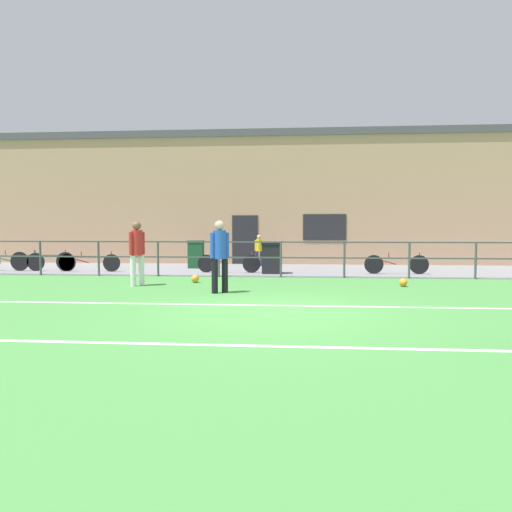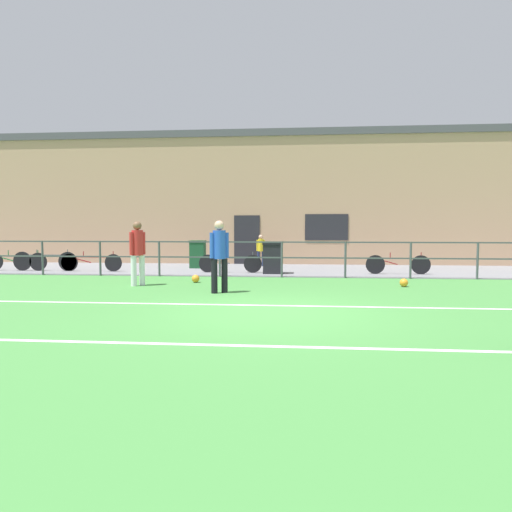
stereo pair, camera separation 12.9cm
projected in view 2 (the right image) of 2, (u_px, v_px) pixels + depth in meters
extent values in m
cube|color=#42843D|center=(270.00, 313.00, 8.77)|extent=(60.00, 44.00, 0.04)
cube|color=white|center=(272.00, 305.00, 9.46)|extent=(36.00, 0.11, 0.00)
cube|color=white|center=(258.00, 346.00, 6.25)|extent=(36.00, 0.11, 0.00)
cube|color=slate|center=(284.00, 270.00, 17.21)|extent=(48.00, 5.00, 0.02)
cylinder|color=#474C51|center=(43.00, 258.00, 15.43)|extent=(0.07, 0.07, 1.15)
cylinder|color=#474C51|center=(100.00, 258.00, 15.25)|extent=(0.07, 0.07, 1.15)
cylinder|color=#474C51|center=(159.00, 259.00, 15.06)|extent=(0.07, 0.07, 1.15)
cylinder|color=#474C51|center=(220.00, 259.00, 14.88)|extent=(0.07, 0.07, 1.15)
cylinder|color=#474C51|center=(282.00, 259.00, 14.69)|extent=(0.07, 0.07, 1.15)
cylinder|color=#474C51|center=(345.00, 260.00, 14.51)|extent=(0.07, 0.07, 1.15)
cylinder|color=#474C51|center=(411.00, 260.00, 14.32)|extent=(0.07, 0.07, 1.15)
cylinder|color=#474C51|center=(478.00, 261.00, 14.14)|extent=(0.07, 0.07, 1.15)
cube|color=#474C51|center=(282.00, 242.00, 14.66)|extent=(36.00, 0.04, 0.04)
cube|color=#474C51|center=(282.00, 258.00, 14.69)|extent=(36.00, 0.04, 0.04)
cube|color=tan|center=(287.00, 202.00, 20.72)|extent=(28.00, 2.40, 5.44)
cube|color=#232328|center=(247.00, 240.00, 19.77)|extent=(1.10, 0.04, 2.10)
cube|color=#232328|center=(326.00, 227.00, 19.43)|extent=(1.80, 0.04, 1.10)
cube|color=#4C4C51|center=(287.00, 137.00, 20.54)|extent=(28.00, 2.56, 0.30)
cylinder|color=black|center=(214.00, 276.00, 11.19)|extent=(0.15, 0.15, 0.84)
cylinder|color=black|center=(225.00, 276.00, 11.30)|extent=(0.15, 0.15, 0.84)
cylinder|color=blue|center=(219.00, 245.00, 11.20)|extent=(0.31, 0.31, 0.69)
sphere|color=tan|center=(219.00, 225.00, 11.17)|extent=(0.24, 0.24, 0.24)
cylinder|color=blue|center=(212.00, 245.00, 11.12)|extent=(0.11, 0.11, 0.62)
cylinder|color=blue|center=(227.00, 245.00, 11.27)|extent=(0.11, 0.11, 0.62)
cylinder|color=white|center=(142.00, 270.00, 12.74)|extent=(0.15, 0.15, 0.83)
cylinder|color=white|center=(134.00, 271.00, 12.55)|extent=(0.15, 0.15, 0.83)
cylinder|color=red|center=(137.00, 243.00, 12.60)|extent=(0.31, 0.31, 0.69)
sphere|color=brown|center=(137.00, 226.00, 12.57)|extent=(0.24, 0.24, 0.24)
cylinder|color=red|center=(143.00, 243.00, 12.74)|extent=(0.11, 0.11, 0.62)
cylinder|color=red|center=(131.00, 244.00, 12.46)|extent=(0.11, 0.11, 0.62)
sphere|color=orange|center=(196.00, 279.00, 13.37)|extent=(0.23, 0.23, 0.23)
sphere|color=orange|center=(404.00, 283.00, 12.43)|extent=(0.22, 0.22, 0.22)
cylinder|color=#232D4C|center=(263.00, 259.00, 18.71)|extent=(0.11, 0.11, 0.60)
cylinder|color=#232D4C|center=(258.00, 259.00, 18.73)|extent=(0.11, 0.11, 0.60)
cylinder|color=gold|center=(261.00, 245.00, 18.69)|extent=(0.22, 0.22, 0.50)
sphere|color=tan|center=(261.00, 237.00, 18.66)|extent=(0.17, 0.17, 0.17)
cylinder|color=gold|center=(264.00, 245.00, 18.67)|extent=(0.08, 0.08, 0.45)
cylinder|color=gold|center=(257.00, 245.00, 18.70)|extent=(0.08, 0.08, 0.45)
cylinder|color=black|center=(38.00, 262.00, 16.72)|extent=(0.66, 0.04, 0.66)
cube|color=#1E6633|center=(16.00, 256.00, 16.78)|extent=(1.31, 0.04, 0.04)
cube|color=#1E6633|center=(5.00, 259.00, 16.83)|extent=(0.82, 0.03, 0.24)
cylinder|color=#1E6633|center=(8.00, 253.00, 16.80)|extent=(0.03, 0.03, 0.20)
cylinder|color=#1E6633|center=(38.00, 254.00, 16.70)|extent=(0.03, 0.03, 0.28)
cylinder|color=black|center=(208.00, 263.00, 16.15)|extent=(0.62, 0.04, 0.62)
cylinder|color=black|center=(253.00, 264.00, 16.00)|extent=(0.62, 0.04, 0.62)
cube|color=#4C5156|center=(230.00, 258.00, 16.06)|extent=(1.24, 0.04, 0.04)
cube|color=#4C5156|center=(219.00, 261.00, 16.10)|extent=(0.78, 0.03, 0.23)
cylinder|color=#4C5156|center=(222.00, 255.00, 16.08)|extent=(0.03, 0.03, 0.20)
cylinder|color=#4C5156|center=(253.00, 256.00, 15.98)|extent=(0.03, 0.03, 0.28)
cylinder|color=black|center=(375.00, 264.00, 15.61)|extent=(0.64, 0.04, 0.64)
cylinder|color=black|center=(421.00, 265.00, 15.47)|extent=(0.64, 0.04, 0.64)
cube|color=maroon|center=(398.00, 258.00, 15.53)|extent=(1.17, 0.04, 0.04)
cube|color=maroon|center=(387.00, 261.00, 15.57)|extent=(0.73, 0.03, 0.23)
cylinder|color=maroon|center=(390.00, 255.00, 15.55)|extent=(0.03, 0.03, 0.20)
cylinder|color=maroon|center=(421.00, 257.00, 15.46)|extent=(0.03, 0.03, 0.28)
cylinder|color=black|center=(22.00, 261.00, 16.77)|extent=(0.69, 0.04, 0.69)
cylinder|color=black|center=(68.00, 261.00, 16.62)|extent=(0.69, 0.04, 0.69)
cube|color=#4C5156|center=(45.00, 255.00, 16.68)|extent=(1.34, 0.04, 0.04)
cube|color=#4C5156|center=(34.00, 258.00, 16.73)|extent=(0.84, 0.03, 0.25)
cylinder|color=#4C5156|center=(37.00, 252.00, 16.70)|extent=(0.03, 0.03, 0.20)
cylinder|color=#4C5156|center=(68.00, 253.00, 16.60)|extent=(0.03, 0.03, 0.28)
cylinder|color=black|center=(69.00, 262.00, 16.61)|extent=(0.62, 0.04, 0.62)
cylinder|color=black|center=(113.00, 263.00, 16.46)|extent=(0.62, 0.04, 0.62)
cube|color=maroon|center=(91.00, 257.00, 16.52)|extent=(1.28, 0.04, 0.04)
cube|color=maroon|center=(80.00, 260.00, 16.57)|extent=(0.80, 0.03, 0.23)
cylinder|color=maroon|center=(83.00, 254.00, 16.54)|extent=(0.03, 0.03, 0.20)
cylinder|color=maroon|center=(113.00, 255.00, 16.44)|extent=(0.03, 0.03, 0.28)
cube|color=#194C28|center=(198.00, 255.00, 17.87)|extent=(0.56, 0.47, 0.98)
cube|color=#143D20|center=(198.00, 242.00, 17.84)|extent=(0.59, 0.50, 0.08)
cube|color=black|center=(273.00, 259.00, 15.76)|extent=(0.64, 0.54, 0.99)
cube|color=black|center=(273.00, 243.00, 15.73)|extent=(0.68, 0.58, 0.08)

